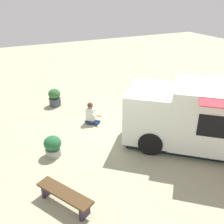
# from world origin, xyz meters

# --- Properties ---
(ground_plane) EXTENTS (40.00, 40.00, 0.00)m
(ground_plane) POSITION_xyz_m (0.00, 0.00, 0.00)
(ground_plane) COLOR #A9A987
(food_truck) EXTENTS (5.32, 5.04, 2.32)m
(food_truck) POSITION_xyz_m (1.61, -1.59, 1.13)
(food_truck) COLOR white
(food_truck) RESTS_ON ground_plane
(person_customer) EXTENTS (0.71, 0.74, 0.94)m
(person_customer) POSITION_xyz_m (-1.29, 1.80, 0.38)
(person_customer) COLOR navy
(person_customer) RESTS_ON ground_plane
(planter_flowering_near) EXTENTS (0.59, 0.59, 0.74)m
(planter_flowering_near) POSITION_xyz_m (-3.33, 0.18, 0.38)
(planter_flowering_near) COLOR #969B91
(planter_flowering_near) RESTS_ON ground_plane
(planter_flowering_far) EXTENTS (0.58, 0.58, 0.85)m
(planter_flowering_far) POSITION_xyz_m (-2.19, 4.28, 0.43)
(planter_flowering_far) COLOR #404550
(planter_flowering_far) RESTS_ON ground_plane
(plaza_bench) EXTENTS (1.17, 1.66, 0.46)m
(plaza_bench) POSITION_xyz_m (-3.63, -2.20, 0.35)
(plaza_bench) COLOR #4F371E
(plaza_bench) RESTS_ON ground_plane
(trash_bin) EXTENTS (0.56, 0.56, 0.88)m
(trash_bin) POSITION_xyz_m (2.76, 2.71, 0.45)
(trash_bin) COLOR #485457
(trash_bin) RESTS_ON ground_plane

